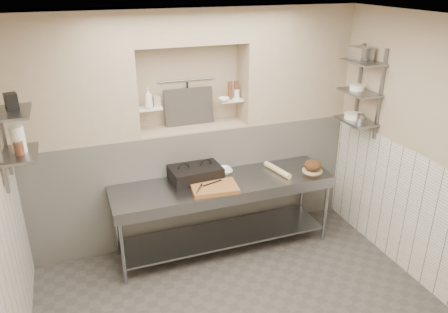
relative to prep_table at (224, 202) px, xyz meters
name	(u,v)px	position (x,y,z in m)	size (l,w,h in m)	color
ceiling	(253,16)	(-0.20, -1.18, 2.21)	(4.00, 3.90, 0.10)	silver
wall_right	(435,159)	(1.85, -1.18, 0.76)	(0.10, 3.90, 2.80)	tan
wall_back	(186,122)	(-0.20, 0.82, 0.76)	(4.00, 0.10, 2.80)	tan
backwall_lower	(194,180)	(-0.20, 0.57, 0.06)	(4.00, 0.40, 1.40)	silver
alcove_sill	(192,127)	(-0.20, 0.57, 0.77)	(1.30, 0.40, 0.02)	tan
backwall_pillar_left	(69,80)	(-1.53, 0.57, 1.46)	(1.35, 0.40, 1.40)	tan
backwall_pillar_right	(293,63)	(1.12, 0.57, 1.46)	(1.35, 0.40, 1.40)	tan
backwall_header	(189,25)	(-0.20, 0.57, 1.96)	(1.30, 0.40, 0.40)	tan
wainscot_left	(13,311)	(-2.19, -1.18, 0.06)	(0.02, 3.90, 1.40)	silver
wainscot_right	(418,219)	(1.79, -1.18, 0.06)	(0.02, 3.90, 1.40)	silver
alcove_shelf_left	(149,108)	(-0.70, 0.57, 1.06)	(0.28, 0.16, 0.03)	white
alcove_shelf_right	(231,100)	(0.30, 0.57, 1.06)	(0.28, 0.16, 0.03)	white
utensil_rail	(187,80)	(-0.20, 0.74, 1.31)	(0.02, 0.02, 0.70)	gray
hanging_steel	(188,94)	(-0.20, 0.72, 1.14)	(0.02, 0.02, 0.30)	black
splash_panel	(189,107)	(-0.20, 0.67, 1.00)	(0.60, 0.02, 0.45)	#383330
shelf_rail_left_a	(2,128)	(-2.18, 0.07, 1.16)	(0.03, 0.03, 0.95)	slate
wall_shelf_left_lower	(21,154)	(-2.04, -0.13, 0.96)	(0.30, 0.50, 0.03)	slate
wall_shelf_left_upper	(12,112)	(-2.04, -0.13, 1.36)	(0.30, 0.50, 0.03)	slate
shelf_rail_right_a	(359,87)	(1.77, 0.07, 1.21)	(0.03, 0.03, 1.05)	slate
shelf_rail_right_b	(380,95)	(1.77, -0.33, 1.21)	(0.03, 0.03, 1.05)	slate
wall_shelf_right_lower	(356,121)	(1.64, -0.13, 0.86)	(0.30, 0.50, 0.03)	slate
wall_shelf_right_mid	(359,92)	(1.64, -0.13, 1.21)	(0.30, 0.50, 0.03)	slate
wall_shelf_right_upper	(363,62)	(1.64, -0.13, 1.56)	(0.30, 0.50, 0.03)	slate
prep_table	(224,202)	(0.00, 0.00, 0.00)	(2.60, 0.70, 0.90)	gray
panini_press	(195,173)	(-0.29, 0.20, 0.34)	(0.61, 0.46, 0.16)	black
cutting_board	(214,188)	(-0.16, -0.14, 0.28)	(0.51, 0.36, 0.05)	#935E2D
knife_blade	(212,183)	(-0.16, -0.07, 0.31)	(0.26, 0.03, 0.01)	gray
tongs	(199,189)	(-0.35, -0.17, 0.31)	(0.02, 0.02, 0.23)	gray
mixing_bowl	(222,171)	(0.06, 0.22, 0.29)	(0.24, 0.24, 0.06)	white
rolling_pin	(277,170)	(0.70, 0.02, 0.29)	(0.07, 0.07, 0.46)	#CFB87F
bread_board	(312,171)	(1.12, -0.09, 0.26)	(0.24, 0.24, 0.01)	#CFB87F
bread_loaf	(313,165)	(1.12, -0.09, 0.34)	(0.22, 0.22, 0.13)	#4C2D19
bottle_soap	(148,98)	(-0.72, 0.52, 1.19)	(0.09, 0.09, 0.24)	white
jar_alcove	(157,101)	(-0.61, 0.59, 1.13)	(0.08, 0.08, 0.12)	tan
bowl_alcove	(224,99)	(0.19, 0.51, 1.09)	(0.14, 0.14, 0.04)	white
condiment_a	(236,90)	(0.37, 0.57, 1.18)	(0.06, 0.06, 0.21)	brown
condiment_b	(230,90)	(0.29, 0.57, 1.18)	(0.05, 0.05, 0.22)	brown
condiment_c	(237,94)	(0.38, 0.57, 1.13)	(0.07, 0.07, 0.12)	white
jug_left	(18,139)	(-2.04, -0.11, 1.10)	(0.12, 0.12, 0.25)	white
jar_left	(19,148)	(-2.04, -0.18, 1.03)	(0.08, 0.08, 0.12)	brown
box_left_upper	(11,101)	(-2.04, -0.07, 1.44)	(0.10, 0.10, 0.15)	black
bowl_right	(353,116)	(1.64, -0.07, 0.90)	(0.21, 0.21, 0.06)	white
canister_right	(361,118)	(1.64, -0.22, 0.92)	(0.09, 0.09, 0.09)	gray
bowl_right_mid	(357,87)	(1.64, -0.08, 1.25)	(0.17, 0.17, 0.06)	white
basket_right	(361,54)	(1.64, -0.07, 1.64)	(0.19, 0.23, 0.15)	gray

